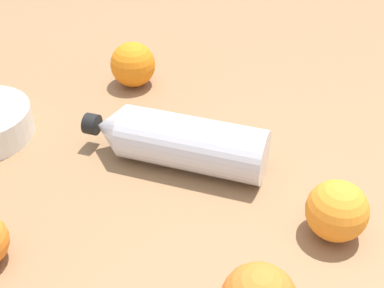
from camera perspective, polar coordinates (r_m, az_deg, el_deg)
name	(u,v)px	position (r m, az deg, el deg)	size (l,w,h in m)	color
ground_plane	(170,170)	(0.74, -2.50, -2.89)	(2.40, 2.40, 0.00)	olive
water_bottle	(177,141)	(0.73, -1.75, 0.35)	(0.08, 0.27, 0.08)	silver
orange_2	(337,211)	(0.64, 16.01, -7.23)	(0.08, 0.08, 0.08)	orange
orange_3	(133,64)	(0.93, -6.67, 8.89)	(0.08, 0.08, 0.08)	orange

